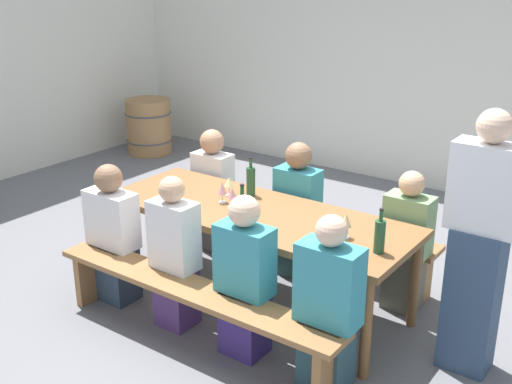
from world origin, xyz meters
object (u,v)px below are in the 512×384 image
Objects in this scene: wine_bottle_0 at (242,211)px; seated_guest_near_1 at (175,256)px; bench_near at (191,298)px; seated_guest_near_0 at (113,237)px; seated_guest_far_2 at (406,245)px; seated_guest_far_0 at (213,192)px; bench_far at (307,228)px; tasting_table at (256,220)px; standing_host at (478,250)px; seated_guest_near_3 at (328,309)px; wine_bottle_2 at (380,236)px; seated_guest_far_1 at (297,212)px; wine_glass_3 at (346,221)px; seated_guest_near_2 at (245,281)px; wine_bottle_1 at (251,181)px; wine_glass_0 at (222,189)px; wine_barrel at (149,126)px; wine_glass_1 at (232,193)px; wine_glass_2 at (229,182)px.

wine_bottle_0 is 0.27× the size of seated_guest_near_1.
seated_guest_near_0 reaches higher than bench_near.
seated_guest_near_0 is 1.01× the size of seated_guest_far_2.
seated_guest_far_0 reaches higher than bench_near.
tasting_table is at bearing -90.00° from bench_far.
standing_host reaches higher than seated_guest_near_0.
bench_far is 1.64m from seated_guest_near_3.
seated_guest_far_1 is at bearing 146.09° from wine_bottle_2.
wine_bottle_0 is (0.09, -0.28, 0.18)m from tasting_table.
seated_guest_far_1 is 1.05× the size of seated_guest_far_2.
seated_guest_near_1 reaches higher than wine_glass_3.
seated_guest_near_0 is at bearing 90.00° from seated_guest_near_2.
wine_glass_0 is at bearing -108.12° from wine_bottle_1.
wine_barrel is (-3.33, 2.20, -0.50)m from wine_bottle_1.
seated_guest_far_1 is at bearing 16.26° from seated_guest_near_2.
wine_glass_1 is 0.73m from seated_guest_far_1.
seated_guest_near_3 reaches higher than wine_bottle_1.
tasting_table is at bearing 107.01° from wine_bottle_0.
wine_bottle_1 reaches higher than wine_glass_1.
seated_guest_near_2 is 0.98× the size of seated_guest_far_1.
wine_bottle_2 is at bearing -15.94° from wine_bottle_1.
tasting_table is 14.26× the size of wine_glass_0.
seated_guest_near_1 is at bearing -42.69° from wine_barrel.
seated_guest_near_2 is 1.46m from standing_host.
wine_glass_3 is 1.81m from seated_guest_far_0.
seated_guest_near_3 reaches higher than seated_guest_near_0.
seated_guest_near_1 reaches higher than seated_guest_far_2.
standing_host is (1.77, 0.17, -0.04)m from wine_glass_1.
seated_guest_near_2 is at bearing 90.00° from seated_guest_near_3.
bench_near is 1.48m from bench_far.
seated_guest_near_0 is 0.96× the size of seated_guest_near_3.
wine_bottle_1 is (-0.31, 0.53, 0.01)m from wine_bottle_0.
seated_guest_near_2 is at bearing -56.01° from wine_bottle_1.
seated_guest_near_0 is 2.20m from seated_guest_far_2.
seated_guest_far_0 is at bearing 27.90° from seated_guest_near_1.
seated_guest_near_0 is at bearing 90.00° from seated_guest_near_3.
wine_bottle_1 is 0.29× the size of seated_guest_near_0.
wine_barrel is (-4.52, 3.03, -0.17)m from seated_guest_near_3.
seated_guest_far_2 reaches higher than bench_near.
standing_host reaches higher than wine_glass_1.
seated_guest_far_2 is at bearing 18.84° from wine_glass_2.
wine_glass_3 is at bearing -38.08° from seated_guest_near_2.
wine_glass_3 is (-0.28, 0.07, 0.01)m from wine_bottle_2.
standing_host is (1.89, 0.13, -0.04)m from wine_glass_0.
seated_guest_near_2 reaches higher than tasting_table.
seated_guest_far_1 is (-0.01, -0.15, 0.19)m from bench_far.
wine_bottle_0 is 1.35m from seated_guest_far_0.
tasting_table is 3.21× the size of wine_barrel.
wine_bottle_2 is at bearing -6.34° from tasting_table.
wine_bottle_0 is at bearing -36.74° from wine_barrel.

